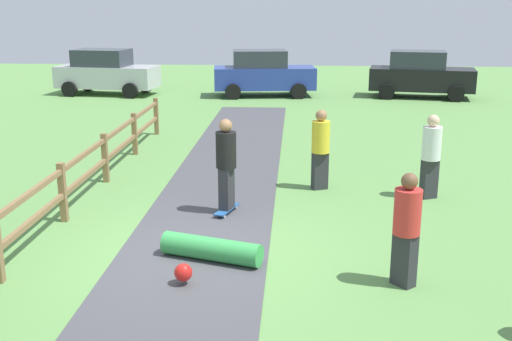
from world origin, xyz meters
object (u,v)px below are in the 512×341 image
(parked_car_black, at_px, (420,74))
(bystander_red, at_px, (407,225))
(bystander_white, at_px, (431,153))
(skater_fallen, at_px, (209,251))
(skater_riding, at_px, (226,161))
(parked_car_silver, at_px, (106,72))
(parked_car_blue, at_px, (263,73))
(bystander_yellow, at_px, (321,146))

(parked_car_black, bearing_deg, bystander_red, -101.13)
(bystander_white, bearing_deg, skater_fallen, -138.50)
(skater_riding, distance_m, parked_car_silver, 16.62)
(bystander_white, xyz_separation_m, parked_car_silver, (-10.86, 13.89, 0.01))
(skater_fallen, xyz_separation_m, parked_car_black, (6.40, 17.45, 0.76))
(parked_car_black, bearing_deg, parked_car_silver, -179.99)
(parked_car_black, bearing_deg, skater_riding, -112.86)
(bystander_white, bearing_deg, skater_riding, -162.62)
(bystander_white, distance_m, parked_car_blue, 14.48)
(bystander_red, bearing_deg, parked_car_silver, 118.27)
(bystander_yellow, distance_m, parked_car_blue, 13.53)
(bystander_yellow, bearing_deg, skater_riding, -136.02)
(parked_car_blue, bearing_deg, parked_car_black, 0.13)
(skater_riding, distance_m, bystander_red, 4.05)
(skater_riding, xyz_separation_m, parked_car_silver, (-6.86, 15.14, -0.07))
(bystander_red, height_order, bystander_yellow, bystander_yellow)
(bystander_white, distance_m, parked_car_black, 14.09)
(skater_fallen, bearing_deg, skater_riding, 89.69)
(skater_fallen, bearing_deg, bystander_yellow, 65.79)
(skater_riding, xyz_separation_m, skater_fallen, (-0.01, -2.30, -0.83))
(skater_riding, height_order, skater_fallen, skater_riding)
(parked_car_silver, bearing_deg, parked_car_black, 0.01)
(bystander_yellow, relative_size, parked_car_silver, 0.39)
(skater_riding, height_order, bystander_red, skater_riding)
(bystander_red, bearing_deg, skater_fallen, 168.43)
(bystander_red, xyz_separation_m, parked_car_black, (3.55, 18.03, 0.05))
(parked_car_blue, bearing_deg, bystander_red, -80.63)
(skater_fallen, relative_size, parked_car_silver, 0.37)
(bystander_white, relative_size, bystander_yellow, 1.01)
(bystander_red, relative_size, bystander_yellow, 0.96)
(skater_fallen, distance_m, parked_car_black, 18.60)
(bystander_white, relative_size, parked_car_black, 0.39)
(parked_car_silver, xyz_separation_m, parked_car_black, (13.24, 0.00, 0.00))
(skater_riding, xyz_separation_m, parked_car_blue, (-0.14, 15.13, -0.07))
(skater_fallen, bearing_deg, parked_car_silver, 111.42)
(bystander_red, relative_size, parked_car_black, 0.37)
(bystander_white, bearing_deg, parked_car_black, 80.28)
(skater_fallen, height_order, parked_car_silver, parked_car_silver)
(bystander_yellow, bearing_deg, bystander_red, -77.44)
(bystander_red, relative_size, parked_car_blue, 0.38)
(skater_riding, height_order, parked_car_blue, parked_car_blue)
(skater_riding, relative_size, bystander_yellow, 1.05)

